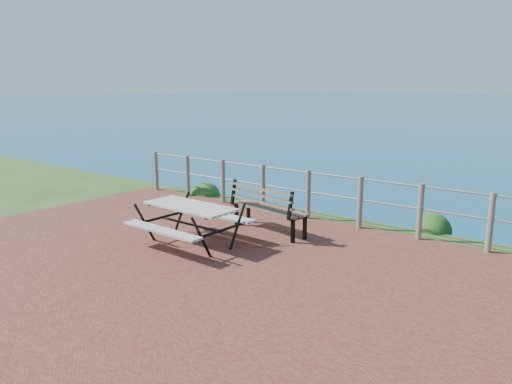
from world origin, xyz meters
TOP-DOWN VIEW (x-y plane):
  - ground at (0.00, 0.00)m, footprint 10.00×7.00m
  - safety_railing at (0.00, 3.35)m, footprint 9.40×0.10m
  - picnic_table at (-0.66, 0.66)m, footprint 1.66×1.43m
  - park_bench at (-0.05, 2.09)m, footprint 1.67×0.68m
  - shrub_lip_west at (-3.24, 3.98)m, footprint 0.84×0.84m
  - shrub_lip_east at (2.14, 4.29)m, footprint 0.76×0.76m

SIDE VIEW (x-z plane):
  - ground at x=0.00m, z-range -0.06..0.06m
  - shrub_lip_west at x=-3.24m, z-range -0.30..0.30m
  - shrub_lip_east at x=2.14m, z-range -0.25..0.25m
  - picnic_table at x=-0.66m, z-range 0.10..0.79m
  - safety_railing at x=0.00m, z-range 0.07..1.07m
  - park_bench at x=-0.05m, z-range 0.15..1.06m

